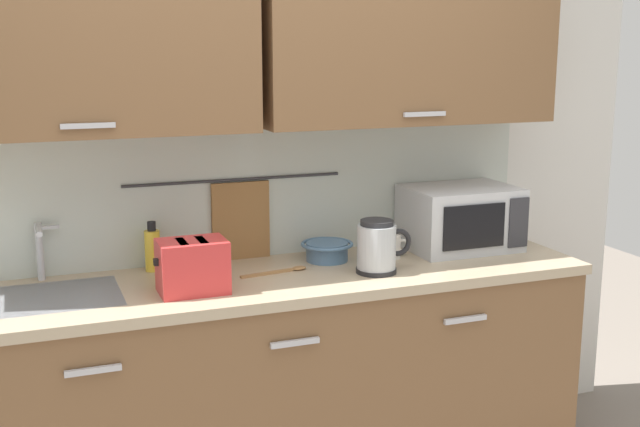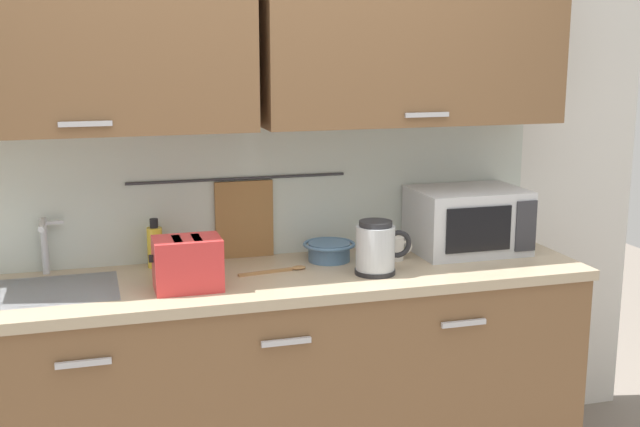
% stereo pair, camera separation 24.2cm
% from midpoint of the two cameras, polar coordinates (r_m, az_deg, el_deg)
% --- Properties ---
extents(counter_unit, '(2.53, 0.64, 0.90)m').
position_cam_midpoint_polar(counter_unit, '(3.25, -1.73, -11.87)').
color(counter_unit, brown).
rests_on(counter_unit, ground).
extents(back_wall_assembly, '(3.70, 0.41, 2.50)m').
position_cam_midpoint_polar(back_wall_assembly, '(3.21, -2.72, 7.50)').
color(back_wall_assembly, silver).
rests_on(back_wall_assembly, ground).
extents(sink_faucet, '(0.09, 0.17, 0.22)m').
position_cam_midpoint_polar(sink_faucet, '(3.19, -16.87, -1.73)').
color(sink_faucet, '#B2B5BA').
rests_on(sink_faucet, counter_unit).
extents(microwave, '(0.46, 0.35, 0.27)m').
position_cam_midpoint_polar(microwave, '(3.50, 12.34, -0.48)').
color(microwave, silver).
rests_on(microwave, counter_unit).
extents(electric_kettle, '(0.23, 0.16, 0.21)m').
position_cam_midpoint_polar(electric_kettle, '(3.11, 6.24, -2.47)').
color(electric_kettle, black).
rests_on(electric_kettle, counter_unit).
extents(dish_soap_bottle, '(0.06, 0.06, 0.20)m').
position_cam_midpoint_polar(dish_soap_bottle, '(3.23, -9.50, -2.29)').
color(dish_soap_bottle, yellow).
rests_on(dish_soap_bottle, counter_unit).
extents(mug_near_sink, '(0.12, 0.08, 0.09)m').
position_cam_midpoint_polar(mug_near_sink, '(3.16, -5.99, -3.22)').
color(mug_near_sink, red).
rests_on(mug_near_sink, counter_unit).
extents(mixing_bowl, '(0.21, 0.21, 0.08)m').
position_cam_midpoint_polar(mixing_bowl, '(3.29, 2.76, -2.62)').
color(mixing_bowl, '#4C7093').
rests_on(mixing_bowl, counter_unit).
extents(toaster, '(0.26, 0.17, 0.19)m').
position_cam_midpoint_polar(toaster, '(2.92, -7.01, -3.54)').
color(toaster, red).
rests_on(toaster, counter_unit).
extents(mug_by_kettle, '(0.12, 0.08, 0.09)m').
position_cam_midpoint_polar(mug_by_kettle, '(3.33, 7.38, -2.47)').
color(mug_by_kettle, silver).
rests_on(mug_by_kettle, counter_unit).
extents(wooden_spoon, '(0.28, 0.07, 0.01)m').
position_cam_midpoint_polar(wooden_spoon, '(3.14, -0.54, -4.04)').
color(wooden_spoon, '#9E7042').
rests_on(wooden_spoon, counter_unit).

